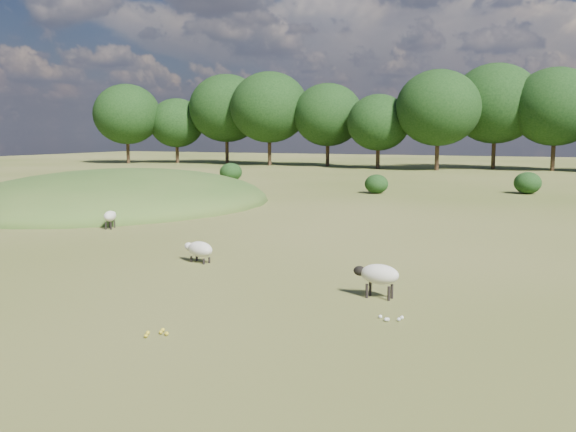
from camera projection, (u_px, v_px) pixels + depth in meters
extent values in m
plane|color=#46561B|center=(365.00, 200.00, 38.90)|extent=(160.00, 160.00, 0.00)
ellipsoid|color=#33561E|center=(121.00, 204.00, 36.48)|extent=(16.00, 20.00, 4.00)
cylinder|color=black|center=(128.00, 149.00, 85.47)|extent=(0.44, 0.44, 3.77)
ellipsoid|color=black|center=(127.00, 114.00, 84.88)|extent=(8.81, 8.81, 7.93)
cylinder|color=black|center=(177.00, 151.00, 86.68)|extent=(0.44, 0.44, 3.12)
ellipsoid|color=black|center=(177.00, 123.00, 86.19)|extent=(7.28, 7.28, 6.55)
cylinder|color=black|center=(227.00, 148.00, 84.77)|extent=(0.44, 0.44, 4.21)
ellipsoid|color=black|center=(227.00, 108.00, 84.11)|extent=(9.83, 9.83, 8.84)
cylinder|color=black|center=(270.00, 149.00, 80.28)|extent=(0.44, 0.44, 4.18)
ellipsoid|color=black|center=(269.00, 107.00, 79.62)|extent=(9.75, 9.75, 8.78)
cylinder|color=black|center=(328.00, 151.00, 77.93)|extent=(0.44, 0.44, 3.61)
ellipsoid|color=black|center=(328.00, 115.00, 77.37)|extent=(8.41, 8.41, 7.57)
cylinder|color=black|center=(378.00, 155.00, 72.55)|extent=(0.44, 0.44, 3.02)
ellipsoid|color=black|center=(378.00, 122.00, 72.08)|extent=(7.04, 7.04, 6.34)
cylinder|color=black|center=(437.00, 152.00, 69.38)|extent=(0.44, 0.44, 3.90)
ellipsoid|color=black|center=(438.00, 108.00, 68.77)|extent=(9.09, 9.09, 8.18)
cylinder|color=black|center=(494.00, 150.00, 71.67)|extent=(0.44, 0.44, 4.22)
ellipsoid|color=black|center=(495.00, 104.00, 71.01)|extent=(9.85, 9.85, 8.86)
cylinder|color=black|center=(553.00, 152.00, 68.32)|extent=(0.44, 0.44, 3.94)
ellipsoid|color=black|center=(556.00, 107.00, 67.70)|extent=(9.20, 9.20, 8.28)
ellipsoid|color=black|center=(376.00, 184.00, 42.83)|extent=(1.57, 1.57, 1.28)
ellipsoid|color=black|center=(528.00, 183.00, 42.52)|extent=(1.79, 1.79, 1.46)
ellipsoid|color=black|center=(231.00, 172.00, 53.72)|extent=(1.88, 1.88, 1.54)
ellipsoid|color=beige|center=(380.00, 274.00, 15.62)|extent=(0.99, 0.57, 0.49)
ellipsoid|color=black|center=(360.00, 271.00, 15.86)|extent=(0.33, 0.25, 0.25)
cylinder|color=black|center=(367.00, 291.00, 15.70)|extent=(0.07, 0.07, 0.35)
cylinder|color=black|center=(370.00, 289.00, 15.91)|extent=(0.07, 0.07, 0.35)
cylinder|color=black|center=(389.00, 294.00, 15.44)|extent=(0.07, 0.07, 0.35)
cylinder|color=black|center=(392.00, 291.00, 15.66)|extent=(0.07, 0.07, 0.35)
ellipsoid|color=beige|center=(200.00, 249.00, 19.96)|extent=(1.05, 0.73, 0.49)
ellipsoid|color=silver|center=(189.00, 246.00, 20.27)|extent=(0.36, 0.30, 0.25)
cylinder|color=black|center=(191.00, 259.00, 20.08)|extent=(0.07, 0.07, 0.18)
cylinder|color=black|center=(197.00, 258.00, 20.27)|extent=(0.07, 0.07, 0.18)
cylinder|color=black|center=(204.00, 261.00, 19.74)|extent=(0.07, 0.07, 0.18)
cylinder|color=black|center=(209.00, 260.00, 19.92)|extent=(0.07, 0.07, 0.18)
ellipsoid|color=beige|center=(110.00, 216.00, 27.03)|extent=(0.75, 0.97, 0.44)
ellipsoid|color=silver|center=(113.00, 214.00, 27.49)|extent=(0.30, 0.34, 0.22)
cylinder|color=black|center=(110.00, 224.00, 27.33)|extent=(0.06, 0.06, 0.31)
cylinder|color=black|center=(115.00, 224.00, 27.33)|extent=(0.06, 0.06, 0.31)
cylinder|color=black|center=(106.00, 226.00, 26.83)|extent=(0.06, 0.06, 0.31)
cylinder|color=black|center=(111.00, 226.00, 26.83)|extent=(0.06, 0.06, 0.31)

